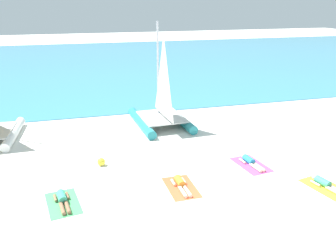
{
  "coord_description": "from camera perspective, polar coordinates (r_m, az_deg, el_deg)",
  "views": [
    {
      "loc": [
        -4.21,
        -10.52,
        6.97
      ],
      "look_at": [
        0.0,
        4.93,
        1.2
      ],
      "focal_mm": 37.68,
      "sensor_mm": 36.0,
      "label": 1
    }
  ],
  "objects": [
    {
      "name": "ground_plane",
      "position": [
        22.07,
        -3.46,
        1.37
      ],
      "size": [
        120.0,
        120.0,
        0.0
      ],
      "primitive_type": "plane",
      "color": "white"
    },
    {
      "name": "ocean_water",
      "position": [
        42.27,
        -9.45,
        10.09
      ],
      "size": [
        120.0,
        40.0,
        0.05
      ],
      "primitive_type": "cube",
      "color": "teal",
      "rests_on": "ground"
    },
    {
      "name": "sailboat_teal",
      "position": [
        20.42,
        -1.11,
        2.44
      ],
      "size": [
        3.15,
        4.66,
        5.86
      ],
      "rotation": [
        0.0,
        0.0,
        0.06
      ],
      "color": "teal",
      "rests_on": "ground"
    },
    {
      "name": "towel_leftmost",
      "position": [
        13.61,
        -16.61,
        -11.88
      ],
      "size": [
        1.39,
        2.05,
        0.01
      ],
      "primitive_type": "cube",
      "rotation": [
        0.0,
        0.0,
        0.16
      ],
      "color": "#4CB266",
      "rests_on": "ground"
    },
    {
      "name": "sunbather_leftmost",
      "position": [
        13.61,
        -16.7,
        -11.29
      ],
      "size": [
        0.65,
        1.57,
        0.3
      ],
      "rotation": [
        0.0,
        0.0,
        0.16
      ],
      "color": "#3FB28C",
      "rests_on": "towel_leftmost"
    },
    {
      "name": "towel_center_left",
      "position": [
        14.06,
        2.16,
        -9.89
      ],
      "size": [
        1.14,
        1.92,
        0.01
      ],
      "primitive_type": "cube",
      "rotation": [
        0.0,
        0.0,
        0.02
      ],
      "color": "#EA5933",
      "rests_on": "ground"
    },
    {
      "name": "sunbather_center_left",
      "position": [
        14.06,
        2.08,
        -9.31
      ],
      "size": [
        0.55,
        1.56,
        0.3
      ],
      "rotation": [
        0.0,
        0.0,
        0.02
      ],
      "color": "orange",
      "rests_on": "towel_center_left"
    },
    {
      "name": "towel_center_right",
      "position": [
        16.27,
        13.29,
        -6.1
      ],
      "size": [
        1.34,
        2.03,
        0.01
      ],
      "primitive_type": "cube",
      "rotation": [
        0.0,
        0.0,
        0.13
      ],
      "color": "#D84C99",
      "rests_on": "ground"
    },
    {
      "name": "sunbather_center_right",
      "position": [
        16.26,
        13.19,
        -5.61
      ],
      "size": [
        0.62,
        1.57,
        0.3
      ],
      "rotation": [
        0.0,
        0.0,
        0.13
      ],
      "color": "#268CCC",
      "rests_on": "towel_center_right"
    },
    {
      "name": "towel_rightmost",
      "position": [
        15.36,
        24.24,
        -9.06
      ],
      "size": [
        1.46,
        2.08,
        0.01
      ],
      "primitive_type": "cube",
      "rotation": [
        0.0,
        0.0,
        0.2
      ],
      "color": "yellow",
      "rests_on": "ground"
    },
    {
      "name": "sunbather_rightmost",
      "position": [
        15.34,
        24.11,
        -8.55
      ],
      "size": [
        0.71,
        1.56,
        0.3
      ],
      "rotation": [
        0.0,
        0.0,
        0.2
      ],
      "color": "#3FB28C",
      "rests_on": "towel_rightmost"
    },
    {
      "name": "beach_ball",
      "position": [
        15.99,
        -10.75,
        -5.71
      ],
      "size": [
        0.35,
        0.35,
        0.35
      ],
      "primitive_type": "sphere",
      "color": "yellow",
      "rests_on": "ground"
    }
  ]
}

